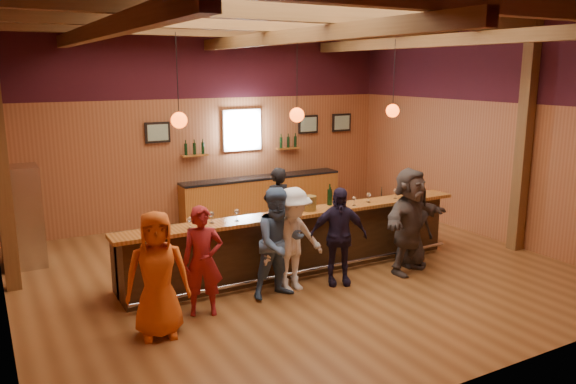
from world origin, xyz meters
name	(u,v)px	position (x,y,z in m)	size (l,w,h in m)	color
room	(295,83)	(0.00, 0.06, 3.21)	(9.04, 9.00, 4.52)	brown
bar_counter	(293,240)	(0.02, 0.15, 0.52)	(6.30, 1.07, 1.11)	black
back_bar_cabinet	(262,196)	(1.20, 3.72, 0.48)	(4.00, 0.52, 0.95)	#934F1A
window	(242,130)	(0.80, 3.95, 2.05)	(0.95, 0.09, 0.95)	silver
framed_pictures	(275,126)	(1.67, 3.94, 2.10)	(5.35, 0.05, 0.45)	black
wine_shelves	(243,149)	(0.80, 3.88, 1.62)	(3.00, 0.18, 0.30)	#934F1A
pendant_lights	(297,115)	(0.00, 0.00, 2.71)	(4.24, 0.24, 1.37)	black
stainless_fridge	(20,217)	(-4.10, 2.60, 0.90)	(0.70, 0.70, 1.80)	silver
customer_orange	(157,275)	(-2.77, -1.21, 0.84)	(0.82, 0.54, 1.68)	#CC5013
customer_redvest	(203,261)	(-2.03, -0.87, 0.79)	(0.58, 0.38, 1.58)	maroon
customer_denim	(279,243)	(-0.78, -0.83, 0.86)	(0.83, 0.65, 1.72)	#46648C
customer_white	(292,240)	(-0.49, -0.72, 0.83)	(1.07, 0.62, 1.66)	white
customer_navy	(338,236)	(0.30, -0.82, 0.80)	(0.94, 0.39, 1.61)	black
customer_brown	(410,221)	(1.66, -0.97, 0.91)	(1.70, 0.54, 1.83)	#4D433E
customer_dark	(413,224)	(1.95, -0.73, 0.75)	(0.74, 0.48, 1.51)	#2A292C
bartender	(277,210)	(0.24, 1.15, 0.82)	(0.60, 0.39, 1.63)	black
ice_bucket	(310,203)	(0.14, -0.19, 1.23)	(0.23, 0.23, 0.25)	olive
bottle_a	(330,198)	(0.67, -0.02, 1.23)	(0.07, 0.07, 0.31)	black
bottle_b	(330,197)	(0.65, -0.03, 1.26)	(0.08, 0.08, 0.38)	black
glass_a	(161,224)	(-2.42, -0.24, 1.24)	(0.08, 0.08, 0.18)	silver
glass_b	(190,220)	(-1.98, -0.25, 1.23)	(0.08, 0.08, 0.17)	silver
glass_c	(212,215)	(-1.59, -0.14, 1.24)	(0.08, 0.08, 0.19)	silver
glass_d	(237,212)	(-1.20, -0.20, 1.24)	(0.08, 0.08, 0.19)	silver
glass_e	(270,207)	(-0.55, -0.09, 1.24)	(0.08, 0.08, 0.18)	silver
glass_f	(354,199)	(1.00, -0.27, 1.23)	(0.07, 0.07, 0.16)	silver
glass_g	(369,195)	(1.38, -0.19, 1.23)	(0.08, 0.08, 0.17)	silver
glass_h	(396,192)	(1.99, -0.19, 1.24)	(0.08, 0.08, 0.18)	silver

